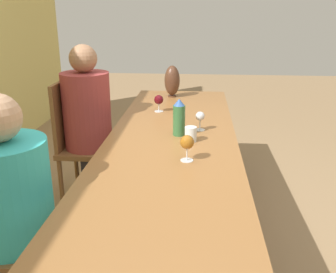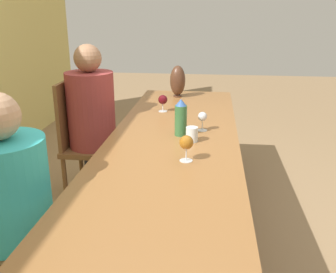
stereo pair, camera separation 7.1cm
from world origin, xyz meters
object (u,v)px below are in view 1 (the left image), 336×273
at_px(wine_glass_2, 200,117).
at_px(person_far, 89,121).
at_px(person_near, 14,210).
at_px(wine_glass_1, 159,100).
at_px(wine_glass_3, 187,143).
at_px(chair_far, 80,140).
at_px(water_bottle, 179,118).
at_px(water_tumbler, 191,134).
at_px(vase, 172,81).

relative_size(wine_glass_2, person_far, 0.10).
bearing_deg(person_near, wine_glass_1, -20.49).
distance_m(wine_glass_3, chair_far, 1.29).
xyz_separation_m(water_bottle, wine_glass_2, (0.12, -0.14, -0.03)).
distance_m(water_tumbler, person_far, 0.99).
bearing_deg(vase, wine_glass_3, -172.84).
bearing_deg(chair_far, wine_glass_2, -108.38).
bearing_deg(water_tumbler, person_far, 55.88).
bearing_deg(person_far, vase, -41.31).
bearing_deg(water_bottle, person_far, 59.26).
bearing_deg(water_bottle, person_near, 139.26).
height_order(water_bottle, wine_glass_1, water_bottle).
xyz_separation_m(water_bottle, person_far, (0.44, 0.73, -0.17)).
height_order(water_bottle, person_near, person_near).
height_order(water_bottle, wine_glass_3, water_bottle).
distance_m(person_near, person_far, 1.28).
xyz_separation_m(water_bottle, vase, (1.12, 0.13, 0.03)).
xyz_separation_m(wine_glass_1, chair_far, (-0.15, 0.63, -0.30)).
height_order(vase, wine_glass_1, vase).
distance_m(water_tumbler, wine_glass_1, 0.75).
xyz_separation_m(wine_glass_3, chair_far, (0.87, 0.89, -0.31)).
height_order(water_bottle, vase, vase).
bearing_deg(vase, person_far, 138.69).
bearing_deg(wine_glass_1, water_tumbler, -158.42).
height_order(water_tumbler, wine_glass_2, wine_glass_2).
bearing_deg(person_near, water_bottle, -40.74).
distance_m(water_tumbler, wine_glass_2, 0.24).
distance_m(water_bottle, chair_far, 0.99).
relative_size(chair_far, person_near, 0.84).
relative_size(vase, person_far, 0.23).
xyz_separation_m(water_tumbler, chair_far, (0.55, 0.90, -0.26)).
bearing_deg(chair_far, wine_glass_1, -76.86).
bearing_deg(person_near, chair_far, 4.23).
relative_size(person_near, person_far, 0.93).
xyz_separation_m(wine_glass_1, person_near, (-1.43, 0.53, -0.20)).
bearing_deg(wine_glass_3, water_bottle, 8.91).
distance_m(wine_glass_1, chair_far, 0.71).
xyz_separation_m(water_bottle, wine_glass_1, (0.58, 0.20, -0.02)).
height_order(water_tumbler, vase, vase).
distance_m(wine_glass_2, person_near, 1.31).
height_order(water_bottle, wine_glass_2, water_bottle).
bearing_deg(water_tumbler, chair_far, 58.66).
height_order(wine_glass_1, wine_glass_2, wine_glass_1).
bearing_deg(water_tumbler, vase, 9.53).
bearing_deg(wine_glass_3, wine_glass_1, 14.53).
height_order(water_tumbler, person_far, person_far).
height_order(wine_glass_2, person_far, person_far).
relative_size(wine_glass_3, person_far, 0.12).
bearing_deg(person_far, water_bottle, -120.74).
height_order(wine_glass_1, chair_far, chair_far).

